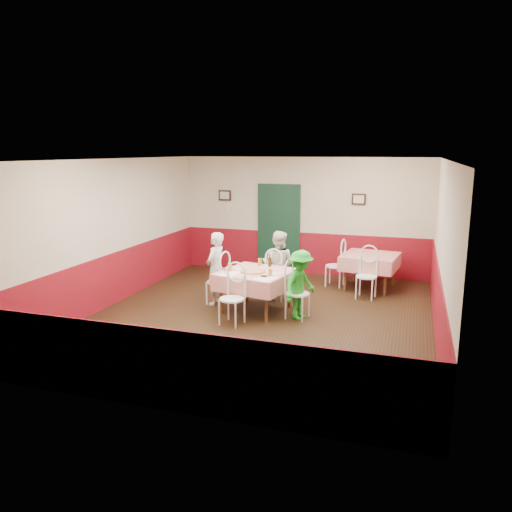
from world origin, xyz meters
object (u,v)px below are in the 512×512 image
(beer_bottle, at_px, (270,261))
(diner_left, at_px, (216,268))
(glass_b, at_px, (270,273))
(chair_second_a, at_px, (335,266))
(glass_a, at_px, (230,267))
(chair_left, at_px, (218,282))
(chair_near, at_px, (232,299))
(pizza, at_px, (253,271))
(diner_right, at_px, (300,285))
(main_table, at_px, (256,291))
(second_table, at_px, (370,272))
(chair_second_b, at_px, (366,277))
(chair_far, at_px, (277,278))
(wallet, at_px, (264,276))
(glass_c, at_px, (260,262))
(diner_far, at_px, (278,265))

(beer_bottle, distance_m, diner_left, 1.07)
(glass_b, bearing_deg, beer_bottle, 106.88)
(chair_second_a, height_order, glass_a, glass_a)
(chair_left, height_order, chair_near, same)
(beer_bottle, bearing_deg, pizza, -112.50)
(diner_right, bearing_deg, chair_second_a, 15.04)
(pizza, xyz_separation_m, glass_b, (0.39, -0.20, 0.05))
(glass_a, xyz_separation_m, diner_right, (1.35, -0.04, -0.21))
(beer_bottle, xyz_separation_m, diner_right, (0.73, -0.56, -0.25))
(main_table, bearing_deg, second_table, 49.45)
(glass_b, bearing_deg, chair_left, 159.49)
(main_table, relative_size, chair_second_a, 1.36)
(chair_second_b, xyz_separation_m, glass_b, (-1.53, -1.72, 0.37))
(chair_far, bearing_deg, glass_b, 106.20)
(wallet, relative_size, diner_left, 0.08)
(glass_b, relative_size, wallet, 1.13)
(main_table, relative_size, second_table, 1.09)
(main_table, bearing_deg, wallet, -52.90)
(chair_left, relative_size, pizza, 2.07)
(main_table, distance_m, chair_near, 0.85)
(chair_second_a, height_order, glass_c, glass_c)
(glass_c, bearing_deg, chair_near, -94.79)
(second_table, height_order, chair_second_b, chair_second_b)
(glass_b, bearing_deg, diner_right, 9.44)
(second_table, relative_size, chair_second_b, 1.24)
(chair_near, xyz_separation_m, glass_b, (0.52, 0.56, 0.37))
(diner_right, bearing_deg, chair_far, 55.99)
(glass_b, xyz_separation_m, beer_bottle, (-0.20, 0.65, 0.05))
(diner_far, height_order, diner_right, diner_far)
(beer_bottle, bearing_deg, chair_far, 87.69)
(chair_far, bearing_deg, glass_a, 63.62)
(main_table, distance_m, chair_second_b, 2.38)
(chair_left, bearing_deg, chair_far, 134.97)
(glass_c, distance_m, diner_left, 0.87)
(glass_a, distance_m, beer_bottle, 0.81)
(chair_second_b, xyz_separation_m, diner_far, (-1.70, -0.57, 0.25))
(second_table, bearing_deg, chair_second_a, 180.00)
(beer_bottle, bearing_deg, wallet, -81.66)
(second_table, distance_m, chair_near, 3.66)
(pizza, bearing_deg, glass_c, 93.44)
(chair_far, xyz_separation_m, glass_b, (0.18, -1.10, 0.37))
(chair_left, relative_size, chair_far, 1.00)
(chair_second_b, bearing_deg, diner_right, -113.65)
(beer_bottle, height_order, diner_far, diner_far)
(main_table, distance_m, beer_bottle, 0.65)
(diner_left, bearing_deg, diner_right, 84.69)
(glass_c, bearing_deg, second_table, 41.94)
(chair_second_b, xyz_separation_m, diner_right, (-1.00, -1.63, 0.17))
(pizza, distance_m, glass_c, 0.53)
(chair_near, distance_m, glass_b, 0.85)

